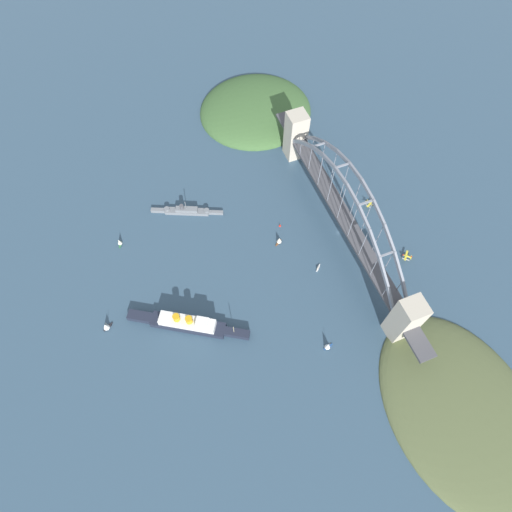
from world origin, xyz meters
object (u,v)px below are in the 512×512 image
(small_boat_3, at_px, (119,242))
(small_boat_1, at_px, (328,346))
(small_boat_2, at_px, (279,240))
(seaplane_second_in_formation, at_px, (407,256))
(small_boat_4, at_px, (318,268))
(small_boat_0, at_px, (106,326))
(channel_marker_buoy, at_px, (280,225))
(seaplane_taxiing_near_bridge, at_px, (369,204))
(harbor_arch_bridge, at_px, (344,215))
(ocean_liner, at_px, (187,324))
(naval_cruiser, at_px, (186,211))

(small_boat_3, bearing_deg, small_boat_1, -139.47)
(small_boat_2, bearing_deg, small_boat_3, 69.42)
(seaplane_second_in_formation, xyz_separation_m, small_boat_4, (18.38, 75.77, -1.38))
(small_boat_0, bearing_deg, small_boat_1, -116.62)
(seaplane_second_in_formation, height_order, small_boat_4, seaplane_second_in_formation)
(small_boat_3, bearing_deg, channel_marker_buoy, -103.62)
(small_boat_1, bearing_deg, small_boat_3, 40.53)
(seaplane_taxiing_near_bridge, bearing_deg, small_boat_4, 120.43)
(harbor_arch_bridge, relative_size, ocean_liner, 3.00)
(seaplane_taxiing_near_bridge, distance_m, small_boat_0, 254.43)
(small_boat_3, xyz_separation_m, channel_marker_buoy, (-33.72, -139.14, -2.75))
(naval_cruiser, distance_m, seaplane_second_in_formation, 200.49)
(small_boat_0, bearing_deg, channel_marker_buoy, -76.74)
(seaplane_second_in_formation, distance_m, channel_marker_buoy, 113.74)
(ocean_liner, bearing_deg, seaplane_taxiing_near_bridge, -74.85)
(seaplane_second_in_formation, bearing_deg, small_boat_3, 65.50)
(small_boat_1, height_order, small_boat_2, small_boat_1)
(naval_cruiser, bearing_deg, seaplane_taxiing_near_bridge, -108.64)
(ocean_liner, relative_size, seaplane_second_in_formation, 9.68)
(ocean_liner, height_order, naval_cruiser, ocean_liner)
(naval_cruiser, distance_m, small_boat_4, 131.15)
(harbor_arch_bridge, height_order, seaplane_second_in_formation, harbor_arch_bridge)
(ocean_liner, bearing_deg, small_boat_2, -65.08)
(seaplane_taxiing_near_bridge, distance_m, small_boat_3, 229.65)
(small_boat_0, distance_m, channel_marker_buoy, 170.78)
(small_boat_1, xyz_separation_m, small_boat_2, (101.87, -2.22, -0.54))
(small_boat_4, relative_size, channel_marker_buoy, 2.23)
(ocean_liner, height_order, seaplane_taxiing_near_bridge, ocean_liner)
(ocean_liner, distance_m, small_boat_4, 119.49)
(harbor_arch_bridge, bearing_deg, seaplane_second_in_formation, -136.55)
(harbor_arch_bridge, xyz_separation_m, ocean_liner, (-35.83, 152.13, -21.72))
(small_boat_4, bearing_deg, naval_cruiser, 42.20)
(seaplane_second_in_formation, xyz_separation_m, channel_marker_buoy, (70.41, 89.32, -1.02))
(harbor_arch_bridge, xyz_separation_m, seaplane_taxiing_near_bridge, (16.15, -39.82, -24.99))
(small_boat_0, height_order, channel_marker_buoy, small_boat_0)
(small_boat_3, bearing_deg, small_boat_0, 159.64)
(naval_cruiser, xyz_separation_m, small_boat_4, (-97.14, -88.09, -2.00))
(harbor_arch_bridge, distance_m, small_boat_0, 214.54)
(small_boat_2, xyz_separation_m, small_boat_4, (-36.34, -21.11, -2.98))
(seaplane_taxiing_near_bridge, bearing_deg, ocean_liner, 105.15)
(seaplane_taxiing_near_bridge, distance_m, seaplane_second_in_formation, 61.27)
(small_boat_0, distance_m, small_boat_2, 160.37)
(harbor_arch_bridge, relative_size, channel_marker_buoy, 96.29)
(small_boat_0, distance_m, small_boat_1, 174.96)
(small_boat_1, bearing_deg, small_boat_0, 63.38)
(small_boat_2, bearing_deg, small_boat_4, -149.85)
(ocean_liner, height_order, small_boat_4, ocean_liner)
(ocean_liner, xyz_separation_m, seaplane_second_in_formation, (-9.22, -194.81, -3.37))
(ocean_liner, distance_m, small_boat_3, 100.72)
(small_boat_2, bearing_deg, naval_cruiser, 47.77)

